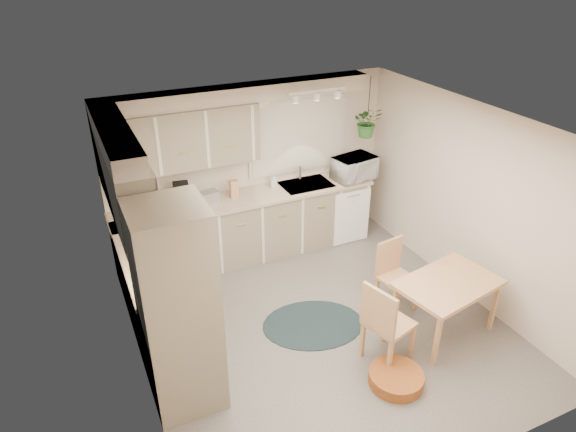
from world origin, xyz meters
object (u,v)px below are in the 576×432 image
object	(u,v)px
dining_table	(444,307)
braided_rug	(313,324)
chair_left	(389,321)
chair_back	(398,278)
pet_bed	(396,378)
microwave	(354,165)

from	to	relation	value
dining_table	braided_rug	size ratio (longest dim) A/B	0.92
chair_left	chair_back	bearing A→B (deg)	122.17
dining_table	chair_left	size ratio (longest dim) A/B	1.14
dining_table	pet_bed	distance (m)	1.07
braided_rug	pet_bed	xyz separation A→B (m)	(0.35, -1.16, 0.06)
chair_left	microwave	xyz separation A→B (m)	(1.01, 2.44, 0.66)
braided_rug	microwave	bearing A→B (deg)	47.91
dining_table	braided_rug	world-z (taller)	dining_table
chair_back	pet_bed	size ratio (longest dim) A/B	1.56
dining_table	pet_bed	bearing A→B (deg)	-154.80
dining_table	microwave	distance (m)	2.50
dining_table	pet_bed	world-z (taller)	dining_table
braided_rug	microwave	world-z (taller)	microwave
pet_bed	dining_table	bearing A→B (deg)	25.20
chair_back	braided_rug	world-z (taller)	chair_back
chair_left	braided_rug	world-z (taller)	chair_left
braided_rug	pet_bed	size ratio (longest dim) A/B	2.13
microwave	dining_table	bearing A→B (deg)	-105.67
chair_left	chair_back	world-z (taller)	chair_left
chair_left	braided_rug	size ratio (longest dim) A/B	0.81
chair_back	microwave	xyz separation A→B (m)	(0.42, 1.77, 0.71)
pet_bed	microwave	bearing A→B (deg)	67.87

